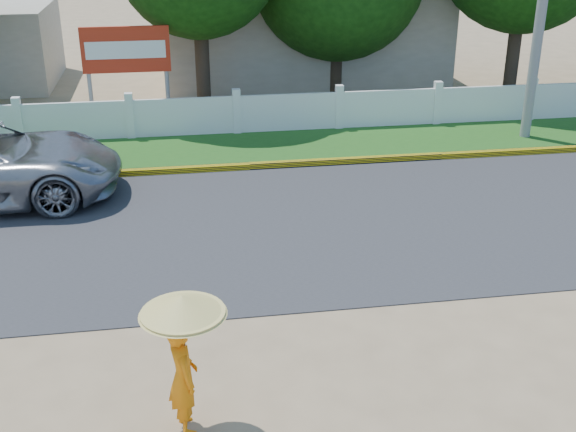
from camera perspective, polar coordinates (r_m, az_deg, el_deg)
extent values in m
plane|color=#9E8460|center=(10.93, 1.70, -10.41)|extent=(120.00, 120.00, 0.00)
cube|color=#38383A|center=(14.83, -1.54, -0.80)|extent=(60.00, 7.00, 0.02)
cube|color=#2D601E|center=(19.71, -3.62, 5.38)|extent=(60.00, 3.50, 0.03)
cube|color=yellow|center=(18.08, -3.07, 3.94)|extent=(40.00, 0.18, 0.16)
cube|color=silver|center=(20.94, -4.07, 7.97)|extent=(40.00, 0.10, 1.10)
cube|color=#B7AD99|center=(27.70, 0.86, 14.03)|extent=(10.00, 6.00, 3.20)
imported|color=orange|center=(9.13, -8.29, -12.49)|extent=(0.48, 0.63, 1.53)
cylinder|color=gray|center=(8.80, -8.18, -9.35)|extent=(0.02, 0.02, 0.99)
cone|color=#CEB95F|center=(8.58, -8.35, -6.96)|extent=(1.05, 1.05, 0.25)
cylinder|color=gray|center=(21.95, -15.30, 9.14)|extent=(0.12, 0.12, 2.00)
cylinder|color=gray|center=(21.82, -9.49, 9.57)|extent=(0.12, 0.12, 2.00)
cube|color=#AF2712|center=(21.59, -12.71, 12.71)|extent=(2.50, 0.12, 1.30)
cube|color=silver|center=(21.53, -12.71, 12.68)|extent=(2.25, 0.02, 0.49)
cylinder|color=#473828|center=(22.98, -6.79, 12.23)|extent=(0.44, 0.44, 3.43)
cylinder|color=#473828|center=(25.11, 3.80, 12.25)|extent=(0.44, 0.44, 2.55)
cylinder|color=#473828|center=(25.80, 17.42, 12.61)|extent=(0.44, 0.44, 3.47)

